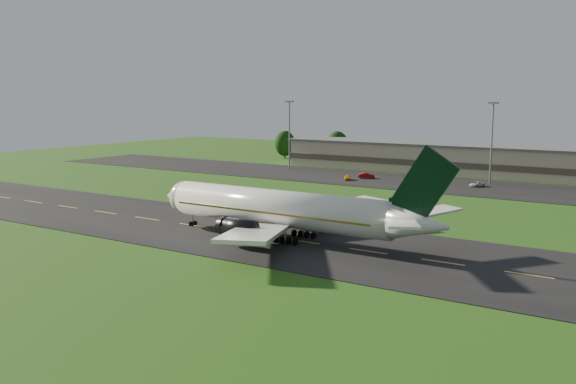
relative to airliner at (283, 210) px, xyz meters
The scene contains 10 objects.
ground 5.88m from the airliner, ahead, with size 360.00×360.00×0.00m, color #204912.
taxiway 5.84m from the airliner, ahead, with size 220.00×30.00×0.10m, color black.
apron 72.23m from the airliner, 87.16° to the left, with size 260.00×30.00×0.10m, color black.
airliner is the anchor object (origin of this frame).
terminal 96.70m from the airliner, 84.08° to the left, with size 145.00×16.00×8.40m.
light_mast_west 95.44m from the airliner, 122.73° to the left, with size 2.40×1.20×20.35m.
light_mast_centre 80.86m from the airliner, 83.88° to the left, with size 2.40×1.20×20.35m.
service_vehicle_a 70.96m from the airliner, 110.14° to the left, with size 1.54×3.83×1.30m, color orange.
service_vehicle_b 75.56m from the airliner, 106.78° to the left, with size 1.52×4.36×1.44m, color #93090B.
service_vehicle_c 73.28m from the airliner, 84.08° to the left, with size 1.94×4.21×1.17m, color silver.
Camera 1 is at (50.34, -80.22, 22.06)m, focal length 40.00 mm.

